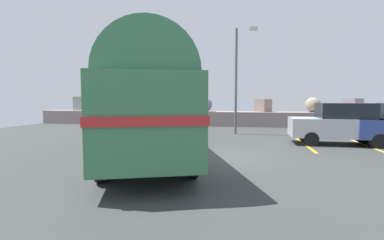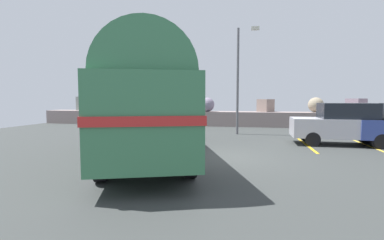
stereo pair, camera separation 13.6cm
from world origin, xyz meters
name	(u,v)px [view 2 (the right image)]	position (x,y,z in m)	size (l,w,h in m)	color
ground	(220,158)	(0.00, 0.00, 0.01)	(32.00, 26.00, 0.02)	#363938
breakwater	(237,117)	(0.20, 11.81, 0.70)	(31.36, 1.98, 2.44)	gray
vintage_coach	(147,99)	(-2.45, -0.59, 2.05)	(5.14, 8.89, 3.70)	black
parked_car_nearest	(342,124)	(5.05, 3.72, 0.97)	(4.14, 1.80, 1.86)	black
lamp_post	(240,75)	(0.48, 6.68, 3.45)	(1.23, 0.32, 6.09)	#5B5B60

